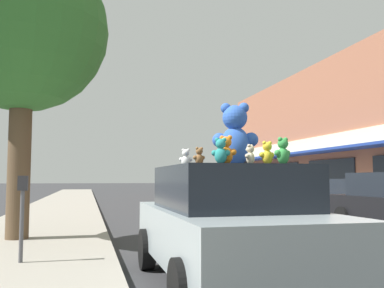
# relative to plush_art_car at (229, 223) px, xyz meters

# --- Properties ---
(plush_art_car) EXTENTS (2.04, 4.03, 1.56)m
(plush_art_car) POSITION_rel_plush_art_car_xyz_m (0.00, 0.00, 0.00)
(plush_art_car) COLOR #8C999E
(plush_art_car) RESTS_ON ground_plane
(teddy_bear_giant) EXTENTS (0.66, 0.48, 0.87)m
(teddy_bear_giant) POSITION_rel_plush_art_car_xyz_m (0.12, 0.08, 1.17)
(teddy_bear_giant) COLOR blue
(teddy_bear_giant) RESTS_ON plush_art_car
(teddy_bear_orange) EXTENTS (0.25, 0.21, 0.34)m
(teddy_bear_orange) POSITION_rel_plush_art_car_xyz_m (-0.27, -0.70, 0.92)
(teddy_bear_orange) COLOR orange
(teddy_bear_orange) RESTS_ON plush_art_car
(teddy_bear_green) EXTENTS (0.25, 0.17, 0.32)m
(teddy_bear_green) POSITION_rel_plush_art_car_xyz_m (0.41, -0.78, 0.91)
(teddy_bear_green) COLOR green
(teddy_bear_green) RESTS_ON plush_art_car
(teddy_bear_white) EXTENTS (0.21, 0.14, 0.27)m
(teddy_bear_white) POSITION_rel_plush_art_car_xyz_m (-0.43, 0.68, 0.88)
(teddy_bear_white) COLOR white
(teddy_bear_white) RESTS_ON plush_art_car
(teddy_bear_brown) EXTENTS (0.17, 0.12, 0.23)m
(teddy_bear_brown) POSITION_rel_plush_art_car_xyz_m (-0.48, -0.29, 0.86)
(teddy_bear_brown) COLOR olive
(teddy_bear_brown) RESTS_ON plush_art_car
(teddy_bear_teal) EXTENTS (0.23, 0.17, 0.30)m
(teddy_bear_teal) POSITION_rel_plush_art_car_xyz_m (-0.36, -0.80, 0.90)
(teddy_bear_teal) COLOR teal
(teddy_bear_teal) RESTS_ON plush_art_car
(teddy_bear_cream) EXTENTS (0.17, 0.16, 0.25)m
(teddy_bear_cream) POSITION_rel_plush_art_car_xyz_m (0.07, -0.61, 0.87)
(teddy_bear_cream) COLOR beige
(teddy_bear_cream) RESTS_ON plush_art_car
(teddy_bear_yellow) EXTENTS (0.22, 0.14, 0.29)m
(teddy_bear_yellow) POSITION_rel_plush_art_car_xyz_m (0.28, -0.64, 0.89)
(teddy_bear_yellow) COLOR yellow
(teddy_bear_yellow) RESTS_ON plush_art_car
(teddy_bear_black) EXTENTS (0.21, 0.13, 0.29)m
(teddy_bear_black) POSITION_rel_plush_art_car_xyz_m (0.47, 0.68, 0.89)
(teddy_bear_black) COLOR black
(teddy_bear_black) RESTS_ON plush_art_car
(street_tree) EXTENTS (3.56, 3.56, 6.20)m
(street_tree) POSITION_rel_plush_art_car_xyz_m (-3.21, 4.01, 3.74)
(street_tree) COLOR brown
(street_tree) RESTS_ON sidewalk_near
(parking_meter) EXTENTS (0.14, 0.10, 1.27)m
(parking_meter) POSITION_rel_plush_art_car_xyz_m (-2.76, 1.35, 0.17)
(parking_meter) COLOR #4C4C51
(parking_meter) RESTS_ON sidewalk_near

